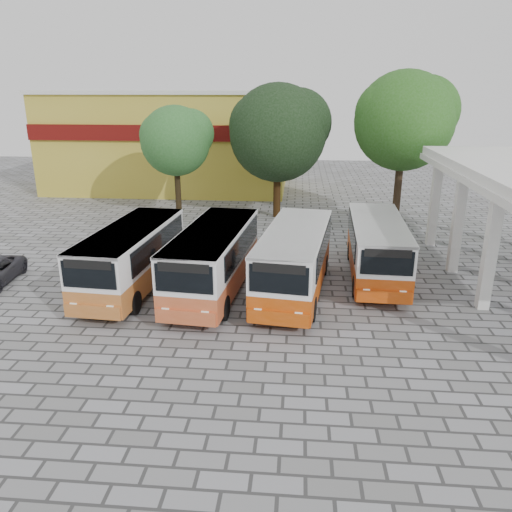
# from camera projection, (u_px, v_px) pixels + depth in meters

# --- Properties ---
(ground) EXTENTS (90.00, 90.00, 0.00)m
(ground) POSITION_uv_depth(u_px,v_px,m) (288.00, 320.00, 19.25)
(ground) COLOR slate
(ground) RESTS_ON ground
(shophouse_block) EXTENTS (20.40, 10.40, 8.30)m
(shophouse_block) POSITION_uv_depth(u_px,v_px,m) (170.00, 140.00, 43.33)
(shophouse_block) COLOR gold
(shophouse_block) RESTS_ON ground
(bus_far_left) EXTENTS (2.92, 7.88, 2.78)m
(bus_far_left) POSITION_uv_depth(u_px,v_px,m) (132.00, 254.00, 21.76)
(bus_far_left) COLOR #B16126
(bus_far_left) RESTS_ON ground
(bus_centre_left) EXTENTS (3.16, 8.14, 2.86)m
(bus_centre_left) POSITION_uv_depth(u_px,v_px,m) (214.00, 257.00, 21.33)
(bus_centre_left) COLOR #BE5229
(bus_centre_left) RESTS_ON ground
(bus_centre_right) EXTENTS (3.43, 8.20, 2.86)m
(bus_centre_right) POSITION_uv_depth(u_px,v_px,m) (295.00, 257.00, 21.24)
(bus_centre_right) COLOR #B13E06
(bus_centre_right) RESTS_ON ground
(bus_far_right) EXTENTS (2.66, 7.70, 2.74)m
(bus_far_right) POSITION_uv_depth(u_px,v_px,m) (377.00, 246.00, 23.05)
(bus_far_right) COLOR #B93E07
(bus_far_right) RESTS_ON ground
(tree_left) EXTENTS (4.81, 4.58, 7.48)m
(tree_left) POSITION_uv_depth(u_px,v_px,m) (176.00, 139.00, 32.73)
(tree_left) COLOR black
(tree_left) RESTS_ON ground
(tree_middle) EXTENTS (6.74, 6.42, 8.88)m
(tree_middle) POSITION_uv_depth(u_px,v_px,m) (279.00, 130.00, 32.81)
(tree_middle) COLOR #341F0C
(tree_middle) RESTS_ON ground
(tree_right) EXTENTS (6.46, 6.16, 9.62)m
(tree_right) POSITION_uv_depth(u_px,v_px,m) (405.00, 118.00, 30.92)
(tree_right) COLOR #38291B
(tree_right) RESTS_ON ground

